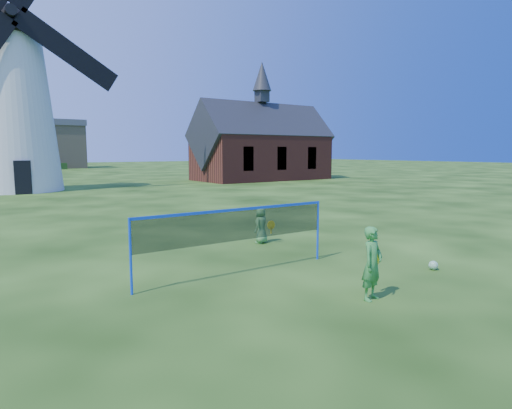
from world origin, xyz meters
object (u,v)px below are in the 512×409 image
at_px(player_boy, 261,225).
at_px(chapel, 262,147).
at_px(play_ball, 433,265).
at_px(windmill, 12,100).
at_px(player_girl, 372,263).
at_px(badminton_net, 237,226).

bearing_deg(player_boy, chapel, -149.85).
bearing_deg(player_boy, play_ball, 84.07).
distance_m(windmill, player_girl, 30.59).
distance_m(windmill, player_boy, 25.50).
distance_m(player_boy, play_ball, 5.16).
bearing_deg(play_ball, player_girl, -169.06).
xyz_separation_m(windmill, badminton_net, (1.48, -27.01, -5.29)).
distance_m(badminton_net, player_girl, 3.19).
height_order(windmill, play_ball, windmill).
xyz_separation_m(chapel, play_ball, (-16.27, -29.75, -3.15)).
bearing_deg(player_boy, badminton_net, 21.35).
bearing_deg(player_girl, chapel, 43.92).
xyz_separation_m(badminton_net, player_girl, (1.19, -2.92, -0.43)).
bearing_deg(chapel, badminton_net, -126.62).
bearing_deg(player_girl, player_boy, 62.93).
xyz_separation_m(windmill, player_girl, (2.67, -29.93, -5.72)).
relative_size(windmill, player_boy, 16.46).
distance_m(windmill, badminton_net, 27.56).
relative_size(player_girl, player_boy, 1.26).
height_order(chapel, badminton_net, chapel).
relative_size(windmill, play_ball, 84.35).
xyz_separation_m(badminton_net, player_boy, (2.48, 2.52, -0.58)).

